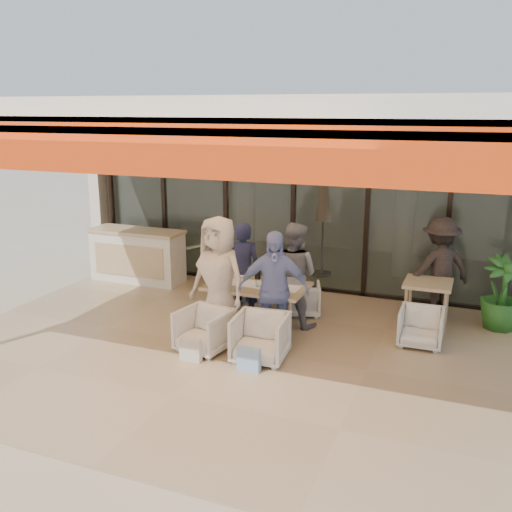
{
  "coord_description": "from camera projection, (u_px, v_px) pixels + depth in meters",
  "views": [
    {
      "loc": [
        3.16,
        -6.79,
        3.32
      ],
      "look_at": [
        0.1,
        0.9,
        1.15
      ],
      "focal_mm": 40.0,
      "sensor_mm": 36.0,
      "label": 1
    }
  ],
  "objects": [
    {
      "name": "ground",
      "position": [
        226.0,
        349.0,
        8.07
      ],
      "size": [
        70.0,
        70.0,
        0.0
      ],
      "primitive_type": "plane",
      "color": "#C6B293",
      "rests_on": "ground"
    },
    {
      "name": "terrace_floor",
      "position": [
        226.0,
        348.0,
        8.07
      ],
      "size": [
        8.0,
        6.0,
        0.01
      ],
      "primitive_type": "cube",
      "color": "tan",
      "rests_on": "ground"
    },
    {
      "name": "terrace_structure",
      "position": [
        214.0,
        113.0,
        7.01
      ],
      "size": [
        8.0,
        6.0,
        3.4
      ],
      "color": "silver",
      "rests_on": "ground"
    },
    {
      "name": "glass_storefront",
      "position": [
        293.0,
        204.0,
        10.37
      ],
      "size": [
        8.08,
        0.1,
        3.2
      ],
      "color": "#9EADA3",
      "rests_on": "ground"
    },
    {
      "name": "interior_block",
      "position": [
        328.0,
        159.0,
        12.28
      ],
      "size": [
        9.05,
        3.62,
        3.52
      ],
      "color": "silver",
      "rests_on": "ground"
    },
    {
      "name": "host_counter",
      "position": [
        138.0,
        255.0,
        11.05
      ],
      "size": [
        1.85,
        0.65,
        1.04
      ],
      "color": "silver",
      "rests_on": "ground"
    },
    {
      "name": "dining_table",
      "position": [
        257.0,
        288.0,
        8.54
      ],
      "size": [
        1.5,
        0.9,
        0.93
      ],
      "color": "tan",
      "rests_on": "ground"
    },
    {
      "name": "chair_far_left",
      "position": [
        255.0,
        290.0,
        9.63
      ],
      "size": [
        0.8,
        0.77,
        0.65
      ],
      "primitive_type": "imported",
      "rotation": [
        0.0,
        0.0,
        3.51
      ],
      "color": "white",
      "rests_on": "ground"
    },
    {
      "name": "chair_far_right",
      "position": [
        302.0,
        297.0,
        9.34
      ],
      "size": [
        0.72,
        0.69,
        0.59
      ],
      "primitive_type": "imported",
      "rotation": [
        0.0,
        0.0,
        3.47
      ],
      "color": "white",
      "rests_on": "ground"
    },
    {
      "name": "chair_near_left",
      "position": [
        204.0,
        328.0,
        7.92
      ],
      "size": [
        0.76,
        0.72,
        0.68
      ],
      "primitive_type": "imported",
      "rotation": [
        0.0,
        0.0,
        -0.18
      ],
      "color": "white",
      "rests_on": "ground"
    },
    {
      "name": "chair_near_right",
      "position": [
        260.0,
        336.0,
        7.61
      ],
      "size": [
        0.74,
        0.7,
        0.71
      ],
      "primitive_type": "imported",
      "rotation": [
        0.0,
        0.0,
        0.09
      ],
      "color": "white",
      "rests_on": "ground"
    },
    {
      "name": "diner_navy",
      "position": [
        243.0,
        271.0,
        9.06
      ],
      "size": [
        0.64,
        0.49,
        1.59
      ],
      "primitive_type": "imported",
      "rotation": [
        0.0,
        0.0,
        3.34
      ],
      "color": "#1A1E39",
      "rests_on": "ground"
    },
    {
      "name": "diner_grey",
      "position": [
        293.0,
        275.0,
        8.75
      ],
      "size": [
        0.87,
        0.72,
        1.64
      ],
      "primitive_type": "imported",
      "rotation": [
        0.0,
        0.0,
        3.01
      ],
      "color": "slate",
      "rests_on": "ground"
    },
    {
      "name": "diner_cream",
      "position": [
        219.0,
        279.0,
        8.22
      ],
      "size": [
        1.0,
        0.76,
        1.83
      ],
      "primitive_type": "imported",
      "rotation": [
        0.0,
        0.0,
        -0.21
      ],
      "color": "beige",
      "rests_on": "ground"
    },
    {
      "name": "diner_periwinkle",
      "position": [
        273.0,
        290.0,
        7.94
      ],
      "size": [
        1.07,
        0.68,
        1.7
      ],
      "primitive_type": "imported",
      "rotation": [
        0.0,
        0.0,
        0.29
      ],
      "color": "#7A8CCC",
      "rests_on": "ground"
    },
    {
      "name": "tote_bag_cream",
      "position": [
        191.0,
        351.0,
        7.6
      ],
      "size": [
        0.3,
        0.1,
        0.34
      ],
      "primitive_type": "cube",
      "color": "silver",
      "rests_on": "ground"
    },
    {
      "name": "tote_bag_blue",
      "position": [
        249.0,
        361.0,
        7.3
      ],
      "size": [
        0.3,
        0.1,
        0.34
      ],
      "primitive_type": "cube",
      "color": "#99BFD8",
      "rests_on": "ground"
    },
    {
      "name": "side_table",
      "position": [
        428.0,
        288.0,
        8.69
      ],
      "size": [
        0.7,
        0.7,
        0.74
      ],
      "color": "tan",
      "rests_on": "ground"
    },
    {
      "name": "side_chair",
      "position": [
        421.0,
        326.0,
        8.1
      ],
      "size": [
        0.61,
        0.57,
        0.62
      ],
      "primitive_type": "imported",
      "rotation": [
        0.0,
        0.0,
        0.02
      ],
      "color": "white",
      "rests_on": "ground"
    },
    {
      "name": "standing_woman",
      "position": [
        439.0,
        268.0,
        9.07
      ],
      "size": [
        1.23,
        1.12,
        1.66
      ],
      "primitive_type": "imported",
      "rotation": [
        0.0,
        0.0,
        3.75
      ],
      "color": "black",
      "rests_on": "ground"
    },
    {
      "name": "potted_palm",
      "position": [
        502.0,
        294.0,
        8.63
      ],
      "size": [
        0.89,
        0.89,
        1.15
      ],
      "primitive_type": "imported",
      "rotation": [
        0.0,
        0.0,
        0.56
      ],
      "color": "#1E5919",
      "rests_on": "ground"
    }
  ]
}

